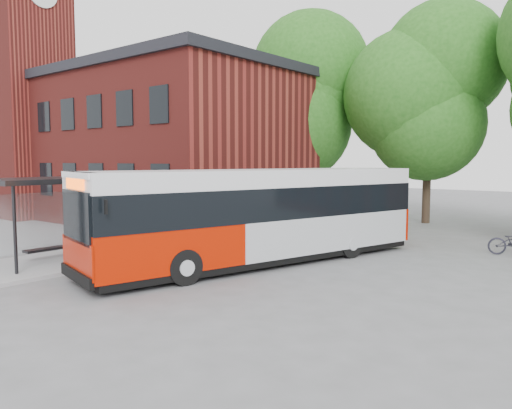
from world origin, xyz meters
The scene contains 7 objects.
ground centered at (0.00, 0.00, 0.00)m, with size 100.00×100.00×0.00m, color #5F5F62.
station_building centered at (-13.00, 9.00, 4.25)m, with size 18.40×10.40×8.50m, color maroon, non-canonical shape.
clock_tower centered at (-19.00, 5.00, 9.10)m, with size 5.20×5.20×18.20m, color maroon, non-canonical shape.
bus_shelter centered at (-4.50, -1.00, 1.45)m, with size 3.60×7.00×2.90m, color black, non-canonical shape.
tree_0 centered at (-6.00, 16.00, 5.50)m, with size 7.92×7.92×11.00m, color #205717, non-canonical shape.
tree_1 centered at (1.00, 17.00, 5.20)m, with size 7.92×7.92×10.40m, color #205717, non-canonical shape.
city_bus centered at (0.67, 2.88, 1.57)m, with size 2.63×12.34×3.14m, color #B71500, non-canonical shape.
Camera 1 is at (10.92, -10.10, 3.44)m, focal length 35.00 mm.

